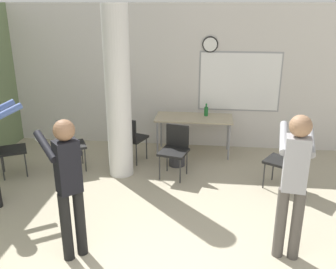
% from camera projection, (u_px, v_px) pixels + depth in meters
% --- Properties ---
extents(wall_back, '(8.00, 0.15, 2.80)m').
position_uv_depth(wall_back, '(182.00, 77.00, 7.39)').
color(wall_back, silver).
rests_on(wall_back, ground_plane).
extents(support_pillar, '(0.41, 0.41, 2.80)m').
position_uv_depth(support_pillar, '(118.00, 94.00, 6.03)').
color(support_pillar, white).
rests_on(support_pillar, ground_plane).
extents(folding_table, '(1.46, 0.65, 0.73)m').
position_uv_depth(folding_table, '(194.00, 120.00, 7.14)').
color(folding_table, tan).
rests_on(folding_table, ground_plane).
extents(bottle_on_table, '(0.08, 0.08, 0.24)m').
position_uv_depth(bottle_on_table, '(206.00, 111.00, 7.18)').
color(bottle_on_table, '#1E6B2D').
rests_on(bottle_on_table, folding_table).
extents(waste_bin, '(0.29, 0.29, 0.34)m').
position_uv_depth(waste_bin, '(177.00, 156.00, 6.77)').
color(waste_bin, '#38383D').
rests_on(waste_bin, ground_plane).
extents(chair_by_left_wall, '(0.60, 0.60, 0.87)m').
position_uv_depth(chair_by_left_wall, '(7.00, 147.00, 6.26)').
color(chair_by_left_wall, black).
rests_on(chair_by_left_wall, ground_plane).
extents(chair_mid_room, '(0.60, 0.60, 0.87)m').
position_uv_depth(chair_mid_room, '(286.00, 159.00, 5.80)').
color(chair_mid_room, black).
rests_on(chair_mid_room, ground_plane).
extents(chair_near_pillar, '(0.59, 0.59, 0.87)m').
position_uv_depth(chair_near_pillar, '(68.00, 143.00, 6.47)').
color(chair_near_pillar, black).
rests_on(chair_near_pillar, ground_plane).
extents(chair_table_front, '(0.53, 0.53, 0.87)m').
position_uv_depth(chair_table_front, '(175.00, 147.00, 6.26)').
color(chair_table_front, black).
rests_on(chair_table_front, ground_plane).
extents(chair_table_left, '(0.57, 0.57, 0.87)m').
position_uv_depth(chair_table_left, '(131.00, 136.00, 6.78)').
color(chair_table_left, black).
rests_on(chair_table_left, ground_plane).
extents(person_playing_front, '(0.64, 0.65, 1.67)m').
position_uv_depth(person_playing_front, '(68.00, 179.00, 4.08)').
color(person_playing_front, black).
rests_on(person_playing_front, ground_plane).
extents(person_playing_side, '(0.45, 0.69, 1.72)m').
position_uv_depth(person_playing_side, '(294.00, 177.00, 4.07)').
color(person_playing_side, '#514C47').
rests_on(person_playing_side, ground_plane).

